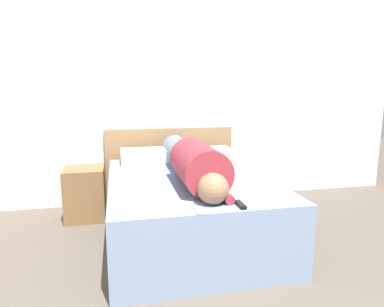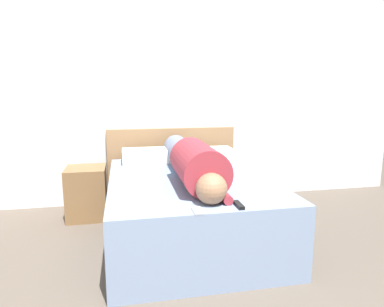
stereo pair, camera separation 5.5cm
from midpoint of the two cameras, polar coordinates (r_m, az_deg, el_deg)
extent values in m
cube|color=white|center=(4.24, -2.09, 9.50)|extent=(5.93, 0.06, 2.60)
cube|color=#7589A8|center=(3.25, -0.01, -8.98)|extent=(1.44, 1.91, 0.59)
cube|color=#A37A51|center=(4.26, -2.94, -1.93)|extent=(1.56, 0.04, 0.92)
cube|color=brown|center=(3.90, -16.74, -6.29)|extent=(0.42, 0.42, 0.56)
sphere|color=#936B4C|center=(2.42, 3.91, -5.88)|extent=(0.23, 0.23, 0.23)
cylinder|color=#992D38|center=(2.81, 1.61, -2.00)|extent=(0.37, 0.73, 0.37)
cylinder|color=slate|center=(3.59, -1.25, 0.03)|extent=(0.27, 0.87, 0.27)
cylinder|color=#992D38|center=(2.52, 6.04, -7.09)|extent=(0.07, 0.22, 0.07)
cube|color=silver|center=(3.81, -6.67, -0.38)|extent=(0.59, 0.32, 0.15)
cube|color=silver|center=(3.92, 3.04, -0.12)|extent=(0.56, 0.32, 0.13)
cube|color=black|center=(2.42, 8.44, -8.49)|extent=(0.04, 0.15, 0.02)
cube|color=#B2B7BC|center=(2.31, 1.65, -9.50)|extent=(0.06, 0.13, 0.01)
camera|label=1|loc=(0.03, -89.47, 0.10)|focal=32.00mm
camera|label=2|loc=(0.03, 90.53, -0.10)|focal=32.00mm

